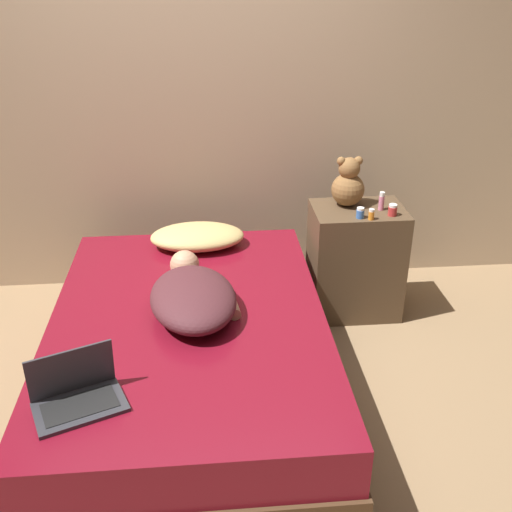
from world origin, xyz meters
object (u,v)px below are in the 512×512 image
object	(u,v)px
bottle_pink	(382,201)
bottle_blue	(360,213)
teddy_bear	(348,184)
bottle_orange	(371,214)
laptop	(77,393)
person_lying	(193,295)
pillow	(197,237)
bottle_red	(393,210)

from	to	relation	value
bottle_pink	bottle_blue	distance (m)	0.18
teddy_bear	bottle_pink	bearing A→B (deg)	-26.65
bottle_orange	laptop	bearing A→B (deg)	-141.28
person_lying	teddy_bear	world-z (taller)	teddy_bear
bottle_pink	bottle_blue	size ratio (longest dim) A/B	1.77
pillow	bottle_orange	distance (m)	1.01
pillow	bottle_orange	size ratio (longest dim) A/B	8.78
pillow	person_lying	distance (m)	0.72
teddy_bear	bottle_red	xyz separation A→B (m)	(0.22, -0.18, -0.10)
pillow	bottle_red	distance (m)	1.13
person_lying	pillow	bearing A→B (deg)	81.03
bottle_pink	teddy_bear	bearing A→B (deg)	153.35
laptop	pillow	bearing A→B (deg)	48.94
bottle_pink	bottle_red	size ratio (longest dim) A/B	1.63
bottle_red	bottle_orange	bearing A→B (deg)	-160.87
teddy_bear	bottle_orange	world-z (taller)	teddy_bear
bottle_red	bottle_orange	world-z (taller)	bottle_red
bottle_pink	person_lying	bearing A→B (deg)	-149.23
laptop	bottle_orange	distance (m)	1.85
laptop	bottle_blue	world-z (taller)	bottle_blue
bottle_blue	teddy_bear	bearing A→B (deg)	98.91
pillow	teddy_bear	bearing A→B (deg)	1.48
person_lying	laptop	size ratio (longest dim) A/B	1.96
pillow	teddy_bear	size ratio (longest dim) A/B	1.85
person_lying	bottle_orange	xyz separation A→B (m)	(0.99, 0.51, 0.17)
pillow	bottle_red	bearing A→B (deg)	-7.93
pillow	bottle_blue	size ratio (longest dim) A/B	8.91
pillow	bottle_blue	xyz separation A→B (m)	(0.92, -0.17, 0.19)
pillow	bottle_pink	world-z (taller)	bottle_pink
bottle_orange	bottle_blue	size ratio (longest dim) A/B	1.01
laptop	bottle_orange	xyz separation A→B (m)	(1.44, 1.15, 0.20)
laptop	bottle_orange	world-z (taller)	bottle_orange
pillow	person_lying	size ratio (longest dim) A/B	0.72
teddy_bear	bottle_blue	distance (m)	0.22
bottle_blue	bottle_orange	bearing A→B (deg)	-26.16
teddy_bear	laptop	bearing A→B (deg)	-134.45
person_lying	bottle_orange	bearing A→B (deg)	20.04
bottle_blue	bottle_red	bearing A→B (deg)	5.79
teddy_bear	bottle_orange	bearing A→B (deg)	-68.84
person_lying	bottle_blue	xyz separation A→B (m)	(0.94, 0.54, 0.17)
pillow	laptop	distance (m)	1.43
bottle_red	bottle_orange	xyz separation A→B (m)	(-0.14, -0.05, -0.00)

